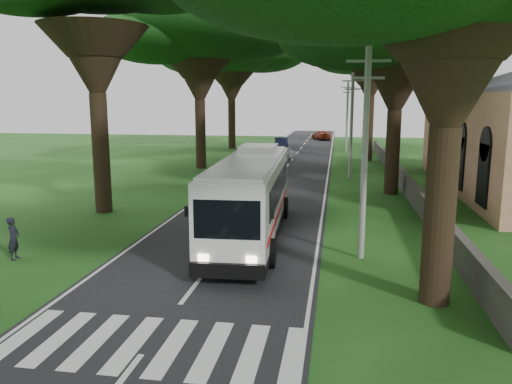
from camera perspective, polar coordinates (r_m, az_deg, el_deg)
name	(u,v)px	position (r m, az deg, el deg)	size (l,w,h in m)	color
ground	(175,312)	(14.94, -9.27, -13.43)	(140.00, 140.00, 0.00)	#1C4413
road	(278,178)	(38.65, 2.50, 1.56)	(8.00, 120.00, 0.04)	black
crosswalk	(149,346)	(13.25, -12.12, -16.80)	(8.00, 3.00, 0.01)	silver
property_wall	(400,176)	(37.59, 16.08, 1.81)	(0.35, 50.00, 1.20)	#383533
pole_near	(365,150)	(19.03, 12.34, 4.70)	(1.60, 0.24, 8.00)	gray
pole_mid	(351,124)	(38.97, 10.86, 7.62)	(1.60, 0.24, 8.00)	gray
pole_far	(347,116)	(58.95, 10.37, 8.57)	(1.60, 0.24, 8.00)	gray
tree_l_midb	(198,26)	(44.98, -6.60, 18.32)	(15.07, 15.07, 15.49)	black
tree_l_far	(231,48)	(62.58, -2.86, 16.10)	(15.26, 15.26, 15.46)	black
tree_r_mida	(399,22)	(33.43, 16.04, 18.17)	(13.23, 13.23, 13.65)	black
tree_r_midb	(373,27)	(51.45, 13.20, 17.85)	(13.45, 13.45, 15.87)	black
tree_r_far	(371,51)	(69.31, 13.03, 15.41)	(13.80, 13.80, 15.33)	black
coach_bus	(251,195)	(21.91, -0.57, -0.34)	(3.20, 12.07, 3.53)	white
distant_car_a	(284,153)	(50.90, 3.28, 4.50)	(1.56, 3.89, 1.33)	#9B9B9F
distant_car_b	(281,143)	(61.38, 2.89, 5.58)	(1.50, 4.31, 1.42)	navy
distant_car_c	(321,135)	(76.52, 7.49, 6.46)	(1.92, 4.73, 1.37)	maroon
pedestrian	(14,238)	(21.20, -25.97, -4.79)	(0.60, 0.39, 1.64)	black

